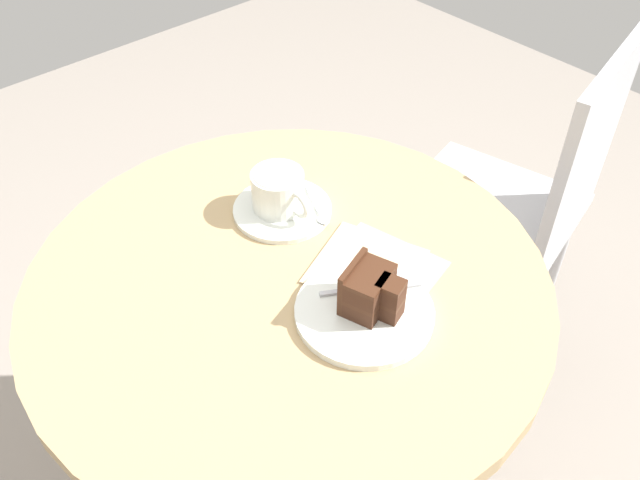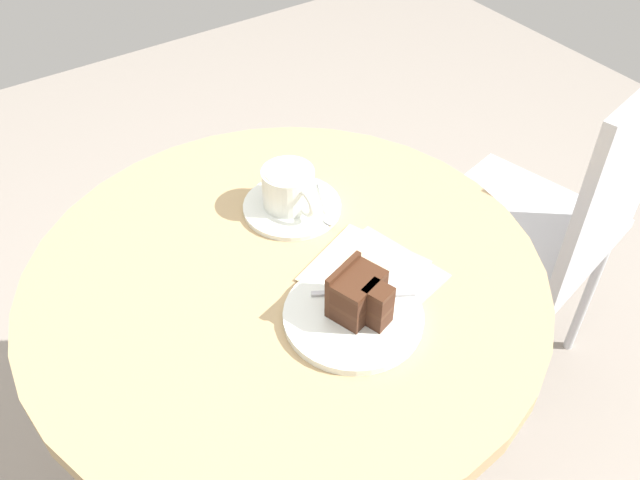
{
  "view_description": "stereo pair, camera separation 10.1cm",
  "coord_description": "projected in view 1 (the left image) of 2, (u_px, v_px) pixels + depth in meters",
  "views": [
    {
      "loc": [
        0.56,
        -0.44,
        1.46
      ],
      "look_at": [
        0.0,
        0.06,
        0.77
      ],
      "focal_mm": 38.0,
      "sensor_mm": 36.0,
      "label": 1
    },
    {
      "loc": [
        0.62,
        -0.36,
        1.46
      ],
      "look_at": [
        0.0,
        0.06,
        0.77
      ],
      "focal_mm": 38.0,
      "sensor_mm": 36.0,
      "label": 2
    }
  ],
  "objects": [
    {
      "name": "cake_plate",
      "position": [
        364.0,
        312.0,
        0.96
      ],
      "size": [
        0.2,
        0.2,
        0.01
      ],
      "color": "silver",
      "rests_on": "cafe_table"
    },
    {
      "name": "saucer",
      "position": [
        282.0,
        209.0,
        1.12
      ],
      "size": [
        0.16,
        0.16,
        0.01
      ],
      "color": "silver",
      "rests_on": "cafe_table"
    },
    {
      "name": "teaspoon",
      "position": [
        317.0,
        209.0,
        1.11
      ],
      "size": [
        0.1,
        0.05,
        0.0
      ],
      "rotation": [
        0.0,
        0.0,
        5.87
      ],
      "color": "#B7B7BC",
      "rests_on": "saucer"
    },
    {
      "name": "napkin",
      "position": [
        372.0,
        269.0,
        1.02
      ],
      "size": [
        0.22,
        0.2,
        0.0
      ],
      "rotation": [
        0.0,
        0.0,
        3.37
      ],
      "color": "beige",
      "rests_on": "cafe_table"
    },
    {
      "name": "cafe_table",
      "position": [
        290.0,
        328.0,
        1.1
      ],
      "size": [
        0.79,
        0.79,
        0.73
      ],
      "color": "tan",
      "rests_on": "ground"
    },
    {
      "name": "fork",
      "position": [
        383.0,
        285.0,
        0.98
      ],
      "size": [
        0.09,
        0.14,
        0.0
      ],
      "rotation": [
        0.0,
        0.0,
        1.03
      ],
      "color": "#B7B7BC",
      "rests_on": "cake_plate"
    },
    {
      "name": "cafe_chair",
      "position": [
        528.0,
        197.0,
        1.48
      ],
      "size": [
        0.46,
        0.46,
        0.88
      ],
      "rotation": [
        0.0,
        0.0,
        4.94
      ],
      "color": "#BCBCC1",
      "rests_on": "ground"
    },
    {
      "name": "coffee_cup",
      "position": [
        279.0,
        190.0,
        1.1
      ],
      "size": [
        0.12,
        0.09,
        0.07
      ],
      "color": "silver",
      "rests_on": "saucer"
    },
    {
      "name": "cake_slice",
      "position": [
        370.0,
        291.0,
        0.93
      ],
      "size": [
        0.09,
        0.09,
        0.07
      ],
      "rotation": [
        0.0,
        0.0,
        0.31
      ],
      "color": "#422619",
      "rests_on": "cake_plate"
    }
  ]
}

